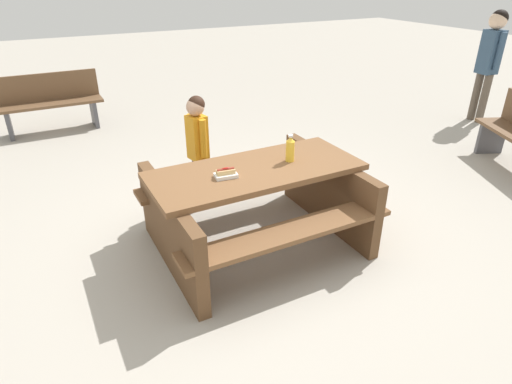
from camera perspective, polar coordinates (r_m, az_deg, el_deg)
ground_plane at (r=4.01m, az=-0.00°, el=-6.67°), size 30.00×30.00×0.00m
picnic_table at (r=3.78m, az=-0.00°, el=-1.08°), size 1.80×1.41×0.75m
soda_bottle at (r=3.76m, az=4.49°, el=5.65°), size 0.08×0.08×0.24m
hotdog_tray at (r=3.48m, az=-3.99°, el=2.43°), size 0.19×0.13×0.08m
child_in_coat at (r=4.38m, az=-7.69°, el=7.05°), size 0.19×0.28×1.16m
park_bench_mid at (r=7.38m, az=-25.47°, el=10.66°), size 1.50×0.41×0.85m
bystander_adult at (r=7.89m, az=28.40°, el=15.80°), size 0.28×0.42×1.70m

